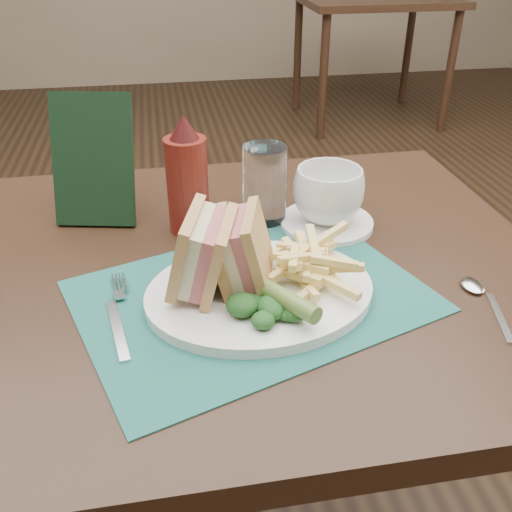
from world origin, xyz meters
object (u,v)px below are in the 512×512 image
Objects in this scene: plate at (260,292)px; sandwich_half_a at (186,251)px; ketchup_bottle at (187,175)px; coffee_cup at (328,195)px; table_bg_right at (369,61)px; saucer at (326,223)px; drinking_glass at (265,186)px; table_main at (244,438)px; check_presenter at (93,160)px; placemat at (252,296)px; sandwich_half_b at (226,248)px.

sandwich_half_a reaches higher than plate.
coffee_cup is at bearing -6.93° from ketchup_bottle.
ketchup_bottle is (-1.31, -2.73, 0.47)m from table_bg_right.
plate reaches higher than table_bg_right.
ketchup_bottle reaches higher than coffee_cup.
sandwich_half_a is 0.73× the size of saucer.
drinking_glass is (0.14, 0.19, -0.01)m from sandwich_half_a.
sandwich_half_a is (-0.09, 0.02, 0.06)m from plate.
saucer is 0.81× the size of ketchup_bottle.
saucer reaches higher than table_main.
table_main is at bearing 60.00° from sandwich_half_a.
coffee_cup is 0.54× the size of check_presenter.
placemat is 3.36× the size of drinking_glass.
placemat reaches higher than table_bg_right.
drinking_glass is at bearing -2.17° from check_presenter.
sandwich_half_a reaches higher than table_main.
table_bg_right is 6.00× the size of saucer.
plate is 2.69× the size of coffee_cup.
ketchup_bottle is at bearing 120.64° from table_main.
ketchup_bottle is at bearing 103.26° from plate.
plate is 0.11m from sandwich_half_a.
coffee_cup is 0.60× the size of ketchup_bottle.
ketchup_bottle reaches higher than saucer.
saucer is at bearing -2.35° from check_presenter.
plate is (0.01, -0.01, 0.01)m from placemat.
plate is at bearing -128.04° from saucer.
saucer is 0.12m from drinking_glass.
drinking_glass is (-0.10, 0.03, 0.01)m from coffee_cup.
sandwich_half_b is at bearing -113.70° from table_bg_right.
sandwich_half_b is (-0.04, 0.02, 0.06)m from plate.
placemat is 0.35m from check_presenter.
saucer is 1.35× the size of coffee_cup.
table_bg_right is 2.06× the size of placemat.
table_main is at bearing -28.35° from check_presenter.
sandwich_half_a is at bearing -125.60° from drinking_glass.
ketchup_bottle is (-0.22, 0.03, 0.04)m from coffee_cup.
sandwich_half_a is (-1.33, -2.92, 0.45)m from table_bg_right.
sandwich_half_b is 0.20m from drinking_glass.
saucer is at bearing 0.00° from coffee_cup.
ketchup_bottle is at bearing -115.71° from table_bg_right.
drinking_glass is at bearing 71.12° from plate.
check_presenter reaches higher than sandwich_half_a.
ketchup_bottle is (-0.07, 0.20, 0.09)m from placemat.
drinking_glass reaches higher than plate.
coffee_cup is (-1.10, -2.75, 0.43)m from table_bg_right.
coffee_cup is at bearing 50.85° from sandwich_half_a.
sandwich_half_a is 1.08× the size of sandwich_half_b.
check_presenter is (-0.13, 0.26, 0.03)m from sandwich_half_a.
placemat is at bearing -90.14° from table_main.
plate is at bearing -112.87° from table_bg_right.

